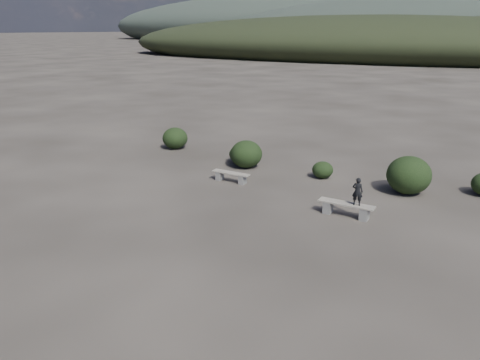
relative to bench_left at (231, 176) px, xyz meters
The scene contains 9 objects.
ground 6.58m from the bench_left, 66.33° to the right, with size 1200.00×1200.00×0.00m, color #2B2621.
bench_left is the anchor object (origin of this frame).
bench_right 5.42m from the bench_left, 13.06° to the right, with size 1.89×0.40×0.47m.
seated_person 5.79m from the bench_left, 12.29° to the right, with size 0.35×0.23×0.95m, color black.
shrub_a 2.94m from the bench_left, 112.82° to the left, with size 1.01×1.01×0.83m, color black.
shrub_b 2.28m from the bench_left, 103.05° to the left, with size 1.45×1.45×1.24m, color black.
shrub_c 3.91m from the bench_left, 38.28° to the left, with size 0.88×0.88×0.71m, color black.
shrub_d 6.97m from the bench_left, 18.72° to the left, with size 1.66×1.66×1.46m, color black.
shrub_f 6.43m from the bench_left, 148.39° to the left, with size 1.31×1.31×1.11m, color black.
Camera 1 is at (6.91, -9.66, 6.05)m, focal length 35.00 mm.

